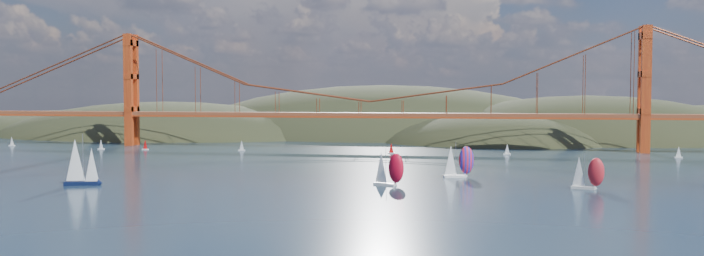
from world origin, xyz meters
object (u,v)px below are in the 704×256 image
object	(u,v)px
sloop_navy	(80,162)
racer_0	(388,168)
racer_1	(587,172)
racer_rwb	(458,161)

from	to	relation	value
sloop_navy	racer_0	world-z (taller)	sloop_navy
sloop_navy	racer_1	bearing A→B (deg)	-8.58
racer_0	racer_rwb	distance (m)	29.40
sloop_navy	racer_rwb	bearing A→B (deg)	3.92
racer_1	racer_rwb	xyz separation A→B (m)	(-34.69, 19.77, 0.53)
racer_1	racer_rwb	bearing A→B (deg)	163.03
racer_1	racer_rwb	distance (m)	39.93
racer_0	racer_1	size ratio (longest dim) A/B	1.08
sloop_navy	racer_0	size ratio (longest dim) A/B	1.38
racer_1	racer_rwb	size ratio (longest dim) A/B	0.90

